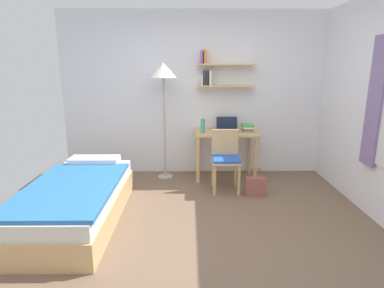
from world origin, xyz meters
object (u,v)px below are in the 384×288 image
at_px(standing_lamp, 163,77).
at_px(handbag, 255,186).
at_px(bed, 77,201).
at_px(book_stack, 247,128).
at_px(laptop, 227,127).
at_px(desk, 226,141).
at_px(desk_chair, 226,157).
at_px(water_bottle, 203,126).

relative_size(standing_lamp, handbag, 4.41).
relative_size(bed, book_stack, 8.00).
height_order(laptop, handbag, laptop).
height_order(desk, book_stack, book_stack).
relative_size(desk_chair, handbag, 2.12).
relative_size(water_bottle, handbag, 0.53).
relative_size(book_stack, handbag, 0.61).
distance_m(bed, standing_lamp, 2.19).
xyz_separation_m(desk, book_stack, (0.34, 0.03, 0.20)).
bearing_deg(bed, desk_chair, 27.31).
height_order(water_bottle, handbag, water_bottle).
bearing_deg(laptop, standing_lamp, -174.91).
bearing_deg(bed, book_stack, 33.80).
distance_m(bed, book_stack, 2.73).
bearing_deg(bed, laptop, 38.95).
relative_size(laptop, water_bottle, 1.56).
relative_size(standing_lamp, laptop, 5.33).
xyz_separation_m(desk_chair, book_stack, (0.40, 0.54, 0.32)).
xyz_separation_m(laptop, book_stack, (0.32, -0.05, 0.00)).
height_order(desk_chair, standing_lamp, standing_lamp).
bearing_deg(book_stack, desk, -174.74).
height_order(standing_lamp, book_stack, standing_lamp).
height_order(bed, desk_chair, desk_chair).
height_order(laptop, book_stack, laptop).
height_order(laptop, water_bottle, water_bottle).
bearing_deg(desk_chair, desk, 83.86).
xyz_separation_m(desk, handbag, (0.34, -0.74, -0.46)).
xyz_separation_m(standing_lamp, handbag, (1.30, -0.74, -1.45)).
bearing_deg(desk_chair, standing_lamp, 150.66).
xyz_separation_m(desk_chair, handbag, (0.39, -0.23, -0.35)).
xyz_separation_m(bed, book_stack, (2.22, 1.48, 0.57)).
xyz_separation_m(desk, laptop, (0.03, 0.08, 0.20)).
xyz_separation_m(desk_chair, water_bottle, (-0.31, 0.44, 0.37)).
relative_size(desk, book_stack, 3.92).
bearing_deg(water_bottle, standing_lamp, 173.40).
xyz_separation_m(laptop, handbag, (0.31, -0.83, -0.66)).
bearing_deg(bed, desk, 37.77).
xyz_separation_m(desk, standing_lamp, (-0.96, -0.00, 0.99)).
height_order(bed, standing_lamp, standing_lamp).
xyz_separation_m(standing_lamp, laptop, (0.99, 0.09, -0.79)).
bearing_deg(handbag, book_stack, 89.62).
bearing_deg(bed, handbag, 17.75).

